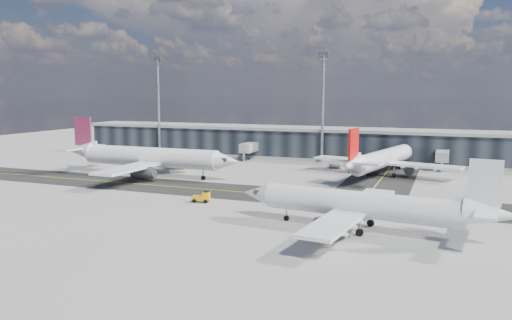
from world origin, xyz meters
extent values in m
plane|color=gray|center=(0.00, 0.00, 0.00)|extent=(300.00, 300.00, 0.00)
cube|color=black|center=(0.00, 4.00, 0.01)|extent=(180.00, 14.00, 0.02)
cube|color=black|center=(18.00, 35.00, 0.01)|extent=(14.00, 50.00, 0.02)
cube|color=yellow|center=(0.00, 4.00, 0.03)|extent=(180.00, 0.25, 0.01)
cube|color=yellow|center=(18.00, 35.00, 0.03)|extent=(0.25, 50.00, 0.01)
cube|color=black|center=(0.00, 55.00, 4.00)|extent=(150.00, 12.00, 8.00)
cube|color=gray|center=(0.00, 55.00, 8.40)|extent=(152.00, 13.00, 0.80)
cube|color=gray|center=(0.00, 55.00, 0.40)|extent=(150.00, 12.20, 0.80)
cube|color=gray|center=(-20.00, 47.00, 3.50)|extent=(3.00, 10.00, 2.40)
cylinder|color=gray|center=(-20.00, 42.00, 1.20)|extent=(0.60, 0.60, 2.40)
cube|color=gray|center=(30.00, 47.00, 3.50)|extent=(3.00, 10.00, 2.40)
cylinder|color=gray|center=(30.00, 42.00, 1.20)|extent=(0.60, 0.60, 2.40)
cylinder|color=gray|center=(-50.00, 48.00, 14.00)|extent=(0.70, 0.70, 28.00)
cube|color=#2D2D30|center=(-50.00, 48.00, 28.20)|extent=(2.50, 0.50, 1.40)
cylinder|color=gray|center=(0.00, 48.00, 14.00)|extent=(0.70, 0.70, 28.00)
cube|color=#2D2D30|center=(0.00, 48.00, 28.20)|extent=(2.50, 0.50, 1.40)
cylinder|color=white|center=(-30.31, 12.98, 4.35)|extent=(32.64, 4.61, 4.35)
cone|color=white|center=(-11.84, 12.83, 4.35)|extent=(5.47, 4.39, 4.35)
cone|color=white|center=(-49.33, 13.13, 5.00)|extent=(6.56, 4.40, 4.35)
cube|color=white|center=(-29.23, 12.97, 3.26)|extent=(5.74, 37.00, 0.54)
cylinder|color=#2D2D30|center=(-28.08, 19.48, 2.07)|extent=(4.59, 2.54, 2.50)
cylinder|color=#2D2D30|center=(-28.19, 6.44, 2.07)|extent=(4.59, 2.54, 2.50)
cube|color=silver|center=(-28.08, 19.48, 2.93)|extent=(2.18, 0.45, 0.87)
cube|color=silver|center=(-28.19, 6.44, 2.93)|extent=(2.18, 0.45, 0.87)
cube|color=#60204A|center=(-48.79, 13.13, 9.56)|extent=(4.57, 0.53, 6.74)
cube|color=white|center=(-49.33, 13.13, 5.65)|extent=(3.15, 13.07, 0.38)
cube|color=#2D2D30|center=(-12.38, 12.83, 4.78)|extent=(2.19, 2.41, 0.76)
cylinder|color=gray|center=(-17.27, 12.87, 1.30)|extent=(0.26, 0.26, 2.17)
cylinder|color=black|center=(-17.27, 12.87, 0.49)|extent=(0.98, 0.39, 0.98)
cylinder|color=black|center=(-31.37, 16.25, 0.60)|extent=(1.20, 0.55, 1.20)
cylinder|color=black|center=(-31.43, 9.73, 0.60)|extent=(1.20, 0.55, 1.20)
cylinder|color=white|center=(17.78, 32.20, 3.92)|extent=(10.46, 29.56, 3.92)
cone|color=white|center=(21.54, 48.45, 3.92)|extent=(4.93, 5.66, 3.92)
cone|color=white|center=(13.90, 15.48, 4.51)|extent=(5.15, 6.62, 3.92)
cube|color=white|center=(18.00, 33.16, 2.94)|extent=(33.61, 12.31, 0.49)
cylinder|color=#2D2D30|center=(12.48, 35.44, 1.86)|extent=(3.13, 4.52, 2.26)
cylinder|color=#2D2D30|center=(23.95, 32.79, 1.86)|extent=(3.13, 4.52, 2.26)
cube|color=silver|center=(12.48, 35.44, 2.65)|extent=(0.83, 2.00, 0.78)
cube|color=silver|center=(23.95, 32.79, 2.65)|extent=(0.83, 2.00, 0.78)
cube|color=red|center=(14.01, 15.95, 8.63)|extent=(1.36, 4.11, 6.08)
cube|color=white|center=(13.90, 15.48, 5.10)|extent=(12.09, 5.33, 0.34)
cube|color=#2D2D30|center=(21.43, 47.98, 4.32)|extent=(2.55, 2.40, 0.69)
cylinder|color=gray|center=(20.43, 43.67, 1.18)|extent=(0.28, 0.28, 1.96)
cylinder|color=black|center=(20.43, 43.67, 0.44)|extent=(0.53, 0.94, 0.88)
cylinder|color=black|center=(14.69, 31.91, 0.54)|extent=(0.72, 1.16, 1.08)
cylinder|color=black|center=(20.42, 30.58, 0.54)|extent=(0.72, 1.16, 1.08)
cylinder|color=silver|center=(20.41, -14.27, 3.60)|extent=(27.24, 6.72, 3.60)
cone|color=silver|center=(5.21, -12.49, 3.60)|extent=(4.89, 4.10, 3.60)
cone|color=silver|center=(36.05, -16.10, 4.14)|extent=(5.78, 4.21, 3.60)
cube|color=silver|center=(19.51, -14.17, 2.70)|extent=(8.03, 30.92, 0.45)
cylinder|color=#2D2D30|center=(17.99, -19.42, 1.71)|extent=(4.00, 2.50, 2.07)
cylinder|color=#2D2D30|center=(19.25, -8.70, 1.71)|extent=(4.00, 2.50, 2.07)
cube|color=silver|center=(17.99, -19.42, 2.43)|extent=(1.83, 0.57, 0.72)
cube|color=silver|center=(19.25, -8.70, 2.43)|extent=(1.83, 0.57, 0.72)
cube|color=silver|center=(35.60, -16.05, 7.92)|extent=(3.80, 0.84, 5.58)
cube|color=silver|center=(36.05, -16.10, 4.68)|extent=(3.76, 11.02, 0.32)
cube|color=#2D2D30|center=(5.65, -12.54, 3.96)|extent=(2.02, 2.18, 0.63)
cylinder|color=gray|center=(9.68, -13.01, 1.08)|extent=(0.24, 0.24, 1.80)
cylinder|color=black|center=(9.68, -13.01, 0.41)|extent=(0.84, 0.41, 0.81)
cylinder|color=black|center=(20.98, -17.06, 0.50)|extent=(1.04, 0.56, 0.99)
cylinder|color=black|center=(21.61, -11.69, 0.50)|extent=(1.04, 0.56, 0.99)
cube|color=orange|center=(-7.65, -6.58, 0.75)|extent=(3.19, 1.87, 0.70)
cube|color=orange|center=(-6.76, -6.43, 1.40)|extent=(1.30, 1.46, 0.90)
cube|color=black|center=(-6.76, -6.43, 1.75)|extent=(1.19, 1.40, 0.25)
cylinder|color=black|center=(-6.76, -5.77, 0.35)|extent=(0.73, 0.36, 0.70)
cylinder|color=black|center=(-6.55, -7.06, 0.35)|extent=(0.73, 0.36, 0.70)
cylinder|color=black|center=(-8.74, -6.10, 0.35)|extent=(0.73, 0.36, 0.70)
cylinder|color=black|center=(-8.53, -7.38, 0.35)|extent=(0.73, 0.36, 0.70)
imported|color=white|center=(5.46, 41.31, 0.85)|extent=(3.04, 6.23, 1.71)
camera|label=1|loc=(31.25, -80.79, 18.71)|focal=35.00mm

